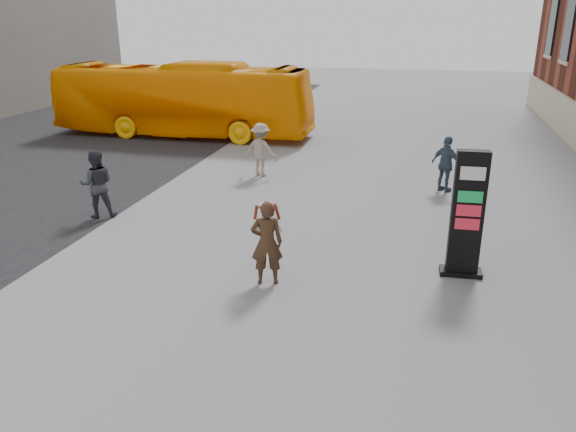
% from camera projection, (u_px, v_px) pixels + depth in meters
% --- Properties ---
extents(ground, '(100.00, 100.00, 0.00)m').
position_uv_depth(ground, '(252.00, 288.00, 11.60)').
color(ground, '#9E9EA3').
extents(info_pylon, '(0.90, 0.48, 2.75)m').
position_uv_depth(info_pylon, '(467.00, 215.00, 11.75)').
color(info_pylon, black).
rests_on(info_pylon, ground).
extents(woman, '(0.80, 0.76, 1.81)m').
position_uv_depth(woman, '(267.00, 242.00, 11.54)').
color(woman, '#351E13').
rests_on(woman, ground).
extents(bus, '(11.86, 2.80, 3.30)m').
position_uv_depth(bus, '(183.00, 100.00, 25.56)').
color(bus, '#FFA303').
rests_on(bus, road).
extents(pedestrian_a, '(1.15, 1.07, 1.90)m').
position_uv_depth(pedestrian_a, '(97.00, 184.00, 15.38)').
color(pedestrian_a, '#30323B').
rests_on(pedestrian_a, ground).
extents(pedestrian_b, '(1.31, 0.94, 1.84)m').
position_uv_depth(pedestrian_b, '(261.00, 150.00, 19.34)').
color(pedestrian_b, gray).
rests_on(pedestrian_b, ground).
extents(pedestrian_c, '(1.10, 0.95, 1.77)m').
position_uv_depth(pedestrian_c, '(446.00, 164.00, 17.62)').
color(pedestrian_c, '#3A4E62').
rests_on(pedestrian_c, ground).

